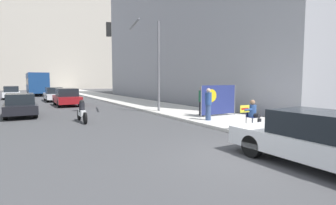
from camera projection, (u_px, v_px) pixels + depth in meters
ground_plane at (252, 159)px, 7.34m from camera, size 160.00×160.00×0.00m
sidewalk_curb at (151, 105)px, 22.36m from camera, size 4.30×90.00×0.14m
building_backdrop_far at (32, 17)px, 62.46m from camera, size 52.00×12.00×34.42m
building_backdrop_right at (199, 27)px, 29.58m from camera, size 10.00×32.00×16.41m
seated_protester at (253, 113)px, 11.15m from camera, size 0.99×0.77×1.24m
jogger_on_sidewalk at (208, 104)px, 13.52m from camera, size 0.34×0.34×1.65m
pedestrian_behind at (201, 101)px, 15.30m from camera, size 0.34×0.34×1.68m
protest_banner at (218, 100)px, 15.15m from camera, size 2.57×0.06×1.78m
traffic_light_pole at (141, 50)px, 17.00m from camera, size 3.40×3.17×5.94m
parked_car_curbside at (319, 139)px, 6.66m from camera, size 1.84×4.46×1.43m
car_on_road_nearest at (20, 105)px, 16.05m from camera, size 1.75×4.45×1.39m
car_on_road_midblock at (67, 97)px, 22.59m from camera, size 1.84×4.32×1.50m
car_on_road_distant at (54, 94)px, 27.52m from camera, size 1.71×4.61×1.45m
car_on_road_far_lane at (12, 93)px, 30.81m from camera, size 1.73×4.65×1.50m
city_bus_on_road at (37, 83)px, 39.02m from camera, size 2.56×11.02×3.21m
motorcycle_on_road at (82, 112)px, 13.82m from camera, size 0.28×2.12×1.19m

